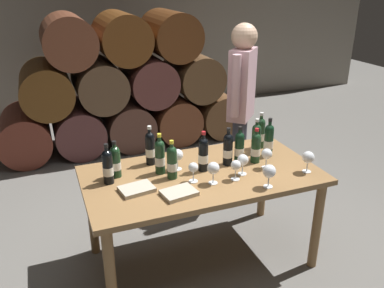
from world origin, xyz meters
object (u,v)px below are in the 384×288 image
(wine_bottle_6, at_px, (260,133))
(wine_bottle_11, at_px, (116,161))
(wine_glass_4, at_px, (177,155))
(wine_glass_7, at_px, (236,166))
(wine_bottle_1, at_px, (239,147))
(wine_bottle_4, at_px, (228,149))
(wine_bottle_0, at_px, (150,148))
(sommelier_presenting, at_px, (241,98))
(wine_glass_5, at_px, (243,160))
(wine_bottle_7, at_px, (203,154))
(tasting_notebook, at_px, (137,189))
(wine_bottle_9, at_px, (108,166))
(wine_bottle_10, at_px, (172,162))
(wine_glass_3, at_px, (269,172))
(wine_bottle_8, at_px, (256,138))
(wine_bottle_5, at_px, (269,140))
(wine_glass_6, at_px, (267,154))
(wine_bottle_3, at_px, (160,156))
(wine_bottle_2, at_px, (256,147))
(leather_ledger, at_px, (179,193))
(wine_glass_0, at_px, (193,168))
(wine_glass_2, at_px, (308,158))
(dining_table, at_px, (202,184))
(wine_glass_1, at_px, (213,169))

(wine_bottle_6, height_order, wine_bottle_11, wine_bottle_6)
(wine_glass_4, distance_m, wine_glass_7, 0.44)
(wine_bottle_1, distance_m, wine_bottle_4, 0.10)
(wine_bottle_0, distance_m, wine_bottle_6, 0.94)
(sommelier_presenting, bearing_deg, wine_bottle_1, -118.34)
(wine_glass_5, bearing_deg, wine_bottle_0, 144.17)
(wine_bottle_7, relative_size, tasting_notebook, 1.39)
(wine_bottle_4, xyz_separation_m, wine_bottle_9, (-0.89, 0.03, -0.00))
(wine_bottle_7, height_order, wine_bottle_10, wine_bottle_7)
(wine_bottle_1, relative_size, tasting_notebook, 1.32)
(wine_glass_3, xyz_separation_m, wine_glass_4, (-0.48, 0.48, -0.00))
(tasting_notebook, bearing_deg, wine_bottle_8, 5.71)
(wine_bottle_7, xyz_separation_m, sommelier_presenting, (0.68, 0.71, 0.15))
(wine_glass_7, distance_m, sommelier_presenting, 1.08)
(wine_bottle_5, distance_m, wine_glass_6, 0.23)
(wine_glass_4, distance_m, sommelier_presenting, 1.07)
(wine_bottle_0, xyz_separation_m, wine_bottle_10, (0.08, -0.28, -0.01))
(wine_bottle_5, height_order, wine_bottle_7, wine_bottle_5)
(wine_bottle_3, distance_m, wine_glass_4, 0.14)
(tasting_notebook, bearing_deg, wine_glass_3, -26.37)
(wine_bottle_2, relative_size, leather_ledger, 1.25)
(wine_bottle_1, bearing_deg, wine_glass_0, -159.20)
(wine_bottle_7, height_order, leather_ledger, wine_bottle_7)
(wine_glass_5, height_order, wine_glass_6, same)
(wine_bottle_2, relative_size, wine_glass_2, 1.70)
(sommelier_presenting, bearing_deg, wine_bottle_9, -154.26)
(wine_bottle_1, distance_m, wine_bottle_3, 0.62)
(wine_bottle_10, xyz_separation_m, tasting_notebook, (-0.28, -0.09, -0.11))
(wine_bottle_9, bearing_deg, dining_table, -8.26)
(wine_bottle_2, relative_size, wine_glass_5, 1.77)
(wine_glass_5, bearing_deg, wine_glass_3, -72.20)
(wine_bottle_9, xyz_separation_m, wine_glass_7, (0.84, -0.27, -0.02))
(wine_bottle_5, bearing_deg, wine_bottle_7, -174.77)
(dining_table, relative_size, wine_glass_2, 10.53)
(wine_glass_6, bearing_deg, wine_bottle_2, 100.64)
(wine_glass_1, height_order, wine_glass_6, wine_glass_1)
(wine_glass_1, height_order, leather_ledger, wine_glass_1)
(wine_bottle_5, bearing_deg, wine_glass_0, -164.94)
(dining_table, bearing_deg, wine_glass_4, 140.56)
(wine_bottle_7, bearing_deg, wine_glass_2, -23.21)
(wine_bottle_8, distance_m, wine_bottle_11, 1.13)
(wine_bottle_7, distance_m, wine_bottle_11, 0.63)
(wine_bottle_8, xyz_separation_m, wine_glass_0, (-0.65, -0.28, -0.02))
(wine_bottle_7, bearing_deg, wine_bottle_8, 15.59)
(wine_glass_1, relative_size, sommelier_presenting, 0.09)
(wine_bottle_1, relative_size, wine_bottle_4, 0.99)
(dining_table, bearing_deg, wine_bottle_6, 22.81)
(wine_bottle_6, xyz_separation_m, wine_glass_2, (0.09, -0.53, -0.02))
(wine_bottle_2, distance_m, tasting_notebook, 0.97)
(wine_bottle_7, relative_size, wine_glass_7, 2.08)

